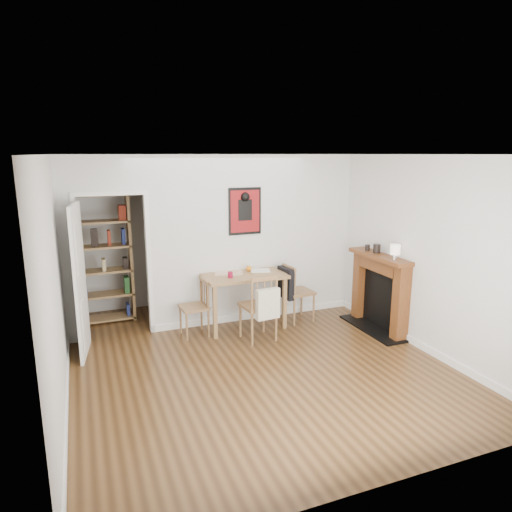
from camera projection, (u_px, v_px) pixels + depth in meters
name	position (u px, v px, depth m)	size (l,w,h in m)	color
ground	(252.00, 357.00, 5.98)	(5.20, 5.20, 0.00)	brown
room_shell	(226.00, 242.00, 6.95)	(5.20, 5.20, 5.20)	silver
dining_table	(243.00, 280.00, 6.92)	(1.23, 0.78, 0.84)	#9B7E48
chair_left	(194.00, 308.00, 6.62)	(0.45, 0.45, 0.84)	olive
chair_right	(297.00, 292.00, 7.20)	(0.56, 0.50, 0.92)	olive
chair_front	(259.00, 306.00, 6.46)	(0.54, 0.60, 0.98)	olive
bookshelf	(103.00, 259.00, 7.09)	(0.86, 0.34, 2.05)	#9B7E48
fireplace	(380.00, 290.00, 6.84)	(0.45, 1.25, 1.16)	brown
red_glass	(230.00, 275.00, 6.65)	(0.07, 0.07, 0.09)	maroon
orange_fruit	(249.00, 268.00, 7.03)	(0.08, 0.08, 0.08)	orange
placemat	(229.00, 273.00, 6.93)	(0.42, 0.31, 0.00)	beige
notebook	(260.00, 270.00, 7.05)	(0.29, 0.22, 0.01)	white
mantel_lamp	(395.00, 250.00, 6.32)	(0.14, 0.14, 0.22)	silver
ceramic_jar_a	(377.00, 249.00, 6.80)	(0.11, 0.11, 0.13)	black
ceramic_jar_b	(367.00, 248.00, 6.96)	(0.07, 0.07, 0.09)	black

